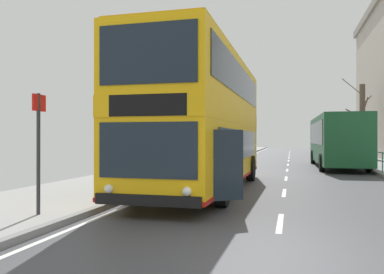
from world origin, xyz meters
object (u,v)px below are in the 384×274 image
object	(u,v)px
background_bus_far_lane	(337,140)
bus_stop_sign_near	(39,140)
bare_tree_far_00	(362,120)
double_decker_bus_main	(204,121)

from	to	relation	value
background_bus_far_lane	bus_stop_sign_near	world-z (taller)	background_bus_far_lane
bare_tree_far_00	bus_stop_sign_near	bearing A→B (deg)	-111.62
background_bus_far_lane	bare_tree_far_00	bearing A→B (deg)	72.02
background_bus_far_lane	bus_stop_sign_near	distance (m)	20.09
bus_stop_sign_near	bare_tree_far_00	bearing A→B (deg)	68.38
double_decker_bus_main	bus_stop_sign_near	size ratio (longest dim) A/B	4.19
double_decker_bus_main	bare_tree_far_00	bearing A→B (deg)	68.49
bus_stop_sign_near	bare_tree_far_00	xyz separation A→B (m)	(10.84, 27.36, 1.49)
double_decker_bus_main	bus_stop_sign_near	world-z (taller)	double_decker_bus_main
background_bus_far_lane	double_decker_bus_main	bearing A→B (deg)	-113.91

